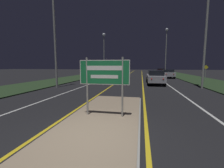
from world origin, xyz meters
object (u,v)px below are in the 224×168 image
at_px(streetlight_left_far, 104,46).
at_px(car_approaching_1, 107,72).
at_px(streetlight_right_far, 166,44).
at_px(car_receding_1, 168,73).
at_px(car_approaching_0, 110,75).
at_px(warning_sign, 206,71).
at_px(car_receding_2, 161,71).
at_px(streetlight_left_near, 54,9).
at_px(car_receding_0, 155,77).
at_px(highway_sign, 104,75).
at_px(streetlight_right_near, 208,10).

relative_size(streetlight_left_far, car_approaching_1, 2.15).
height_order(streetlight_right_far, car_approaching_1, streetlight_right_far).
height_order(car_receding_1, car_approaching_0, car_approaching_0).
relative_size(car_approaching_1, warning_sign, 2.00).
height_order(streetlight_right_far, car_receding_2, streetlight_right_far).
distance_m(streetlight_left_near, car_receding_0, 12.00).
bearing_deg(car_receding_0, streetlight_left_far, 123.29).
height_order(car_receding_1, car_approaching_1, car_approaching_1).
bearing_deg(highway_sign, streetlight_left_far, 104.05).
bearing_deg(streetlight_left_near, streetlight_right_far, 58.56).
bearing_deg(highway_sign, streetlight_right_near, 53.44).
xyz_separation_m(car_receding_1, car_receding_2, (0.13, 10.20, -0.00)).
distance_m(streetlight_left_near, streetlight_right_far, 24.43).
bearing_deg(warning_sign, streetlight_left_near, -149.78).
distance_m(streetlight_left_near, car_approaching_1, 19.51).
height_order(streetlight_right_near, warning_sign, streetlight_right_near).
relative_size(streetlight_right_near, car_receding_1, 2.27).
relative_size(streetlight_left_far, streetlight_right_far, 0.90).
distance_m(car_approaching_0, car_approaching_1, 11.81).
relative_size(streetlight_right_near, car_approaching_0, 2.47).
height_order(streetlight_left_near, streetlight_right_far, streetlight_left_near).
xyz_separation_m(car_receding_2, car_approaching_0, (-8.63, -16.87, -0.01)).
height_order(streetlight_left_near, car_receding_0, streetlight_left_near).
height_order(car_receding_2, warning_sign, warning_sign).
bearing_deg(car_approaching_1, streetlight_right_near, -53.11).
relative_size(streetlight_left_near, streetlight_right_far, 1.16).
distance_m(car_receding_0, car_receding_1, 9.75).
distance_m(streetlight_left_far, car_receding_2, 14.46).
bearing_deg(car_approaching_0, car_approaching_1, 104.81).
bearing_deg(highway_sign, car_receding_2, 79.42).
bearing_deg(car_receding_1, car_approaching_0, -141.91).
bearing_deg(car_receding_2, streetlight_left_far, -156.77).
relative_size(streetlight_right_far, car_approaching_1, 2.38).
distance_m(streetlight_left_near, streetlight_left_far, 18.66).
relative_size(highway_sign, warning_sign, 1.09).
bearing_deg(streetlight_left_near, car_approaching_1, 88.26).
relative_size(streetlight_right_near, car_receding_0, 2.12).
bearing_deg(car_approaching_1, warning_sign, -29.96).
height_order(streetlight_left_far, warning_sign, streetlight_left_far).
bearing_deg(streetlight_right_near, car_approaching_1, 126.89).
bearing_deg(car_approaching_0, car_receding_1, 38.09).
relative_size(streetlight_right_near, car_approaching_1, 2.50).
bearing_deg(warning_sign, car_receding_0, -143.94).
distance_m(streetlight_right_far, car_approaching_1, 13.64).
height_order(streetlight_left_far, car_approaching_1, streetlight_left_far).
xyz_separation_m(streetlight_left_near, warning_sign, (16.22, 9.45, -5.72)).
relative_size(car_approaching_0, warning_sign, 2.03).
xyz_separation_m(car_receding_2, car_approaching_1, (-11.64, -5.45, 0.02)).
bearing_deg(streetlight_right_far, streetlight_left_far, -170.29).
distance_m(streetlight_right_near, car_receding_2, 22.91).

